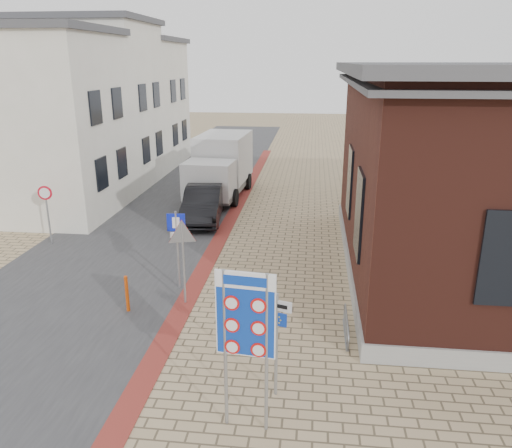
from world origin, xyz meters
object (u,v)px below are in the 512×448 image
at_px(essen_sign, 276,329).
at_px(bollard, 127,294).
at_px(border_sign, 245,318).
at_px(parking_sign, 177,236).
at_px(box_truck, 220,165).
at_px(sedan, 203,203).

xyz_separation_m(essen_sign, bollard, (-4.50, 3.25, -1.04)).
bearing_deg(border_sign, parking_sign, 122.45).
xyz_separation_m(box_truck, bollard, (-0.31, -13.09, -1.08)).
relative_size(parking_sign, bollard, 2.31).
xyz_separation_m(border_sign, parking_sign, (-2.95, 6.00, -0.67)).
relative_size(box_truck, bollard, 5.60).
relative_size(sedan, box_truck, 0.74).
relative_size(border_sign, essen_sign, 1.38).
distance_m(sedan, border_sign, 13.73).
bearing_deg(sedan, bollard, -97.73).
relative_size(border_sign, parking_sign, 1.31).
xyz_separation_m(essen_sign, parking_sign, (-3.45, 4.95, 0.15)).
bearing_deg(essen_sign, bollard, 161.42).
relative_size(sedan, border_sign, 1.38).
height_order(sedan, parking_sign, parking_sign).
height_order(sedan, essen_sign, essen_sign).
bearing_deg(sedan, border_sign, -80.03).
bearing_deg(essen_sign, border_sign, -98.19).
distance_m(sedan, parking_sign, 7.23).
bearing_deg(box_truck, border_sign, -74.71).
bearing_deg(parking_sign, box_truck, 88.83).
bearing_deg(bollard, sedan, 88.05).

